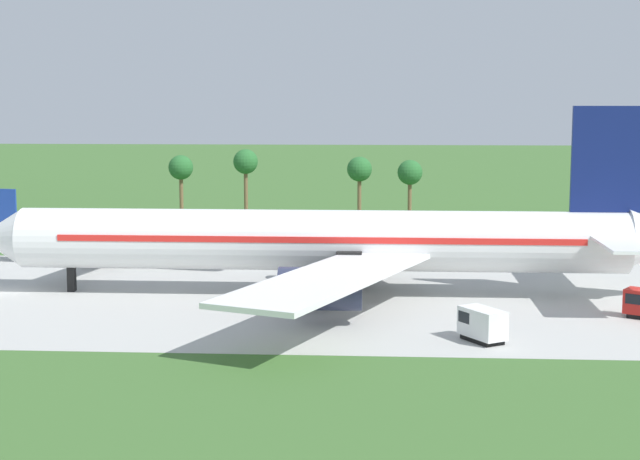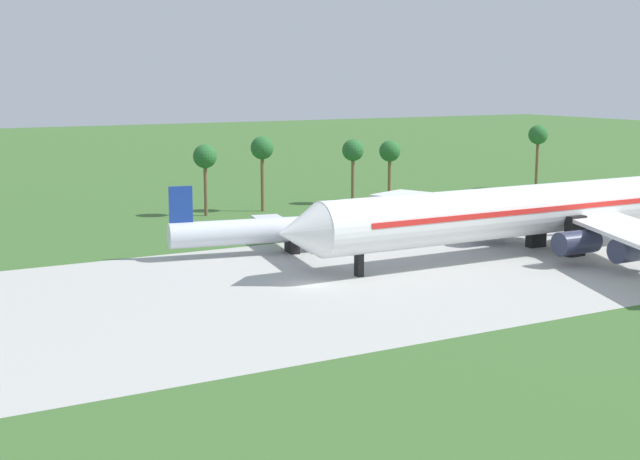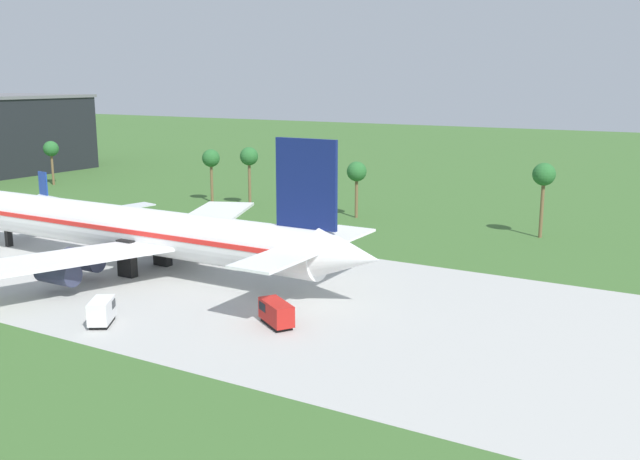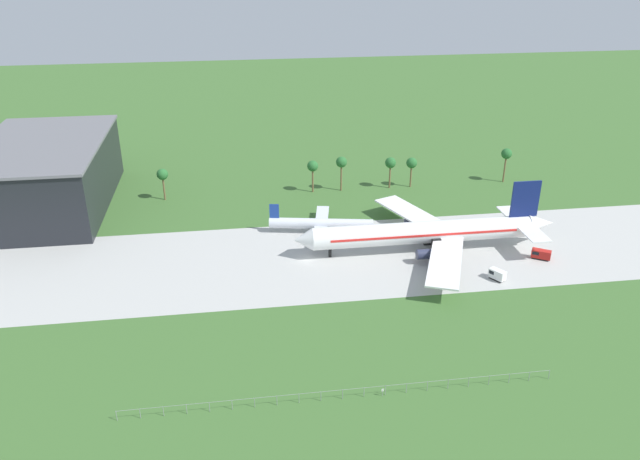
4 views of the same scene
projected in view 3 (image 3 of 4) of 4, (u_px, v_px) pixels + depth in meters
name	position (u px, v px, depth m)	size (l,w,h in m)	color
jet_airliner	(137.00, 230.00, 93.66)	(71.39, 57.77, 18.45)	white
regional_aircraft	(84.00, 212.00, 120.06)	(29.56, 26.78, 8.57)	silver
baggage_tug	(276.00, 312.00, 73.08)	(5.17, 4.31, 2.56)	black
fuel_truck	(102.00, 311.00, 73.35)	(3.86, 4.48, 2.68)	black
palm_tree_row	(271.00, 163.00, 137.49)	(118.07, 3.60, 11.98)	brown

